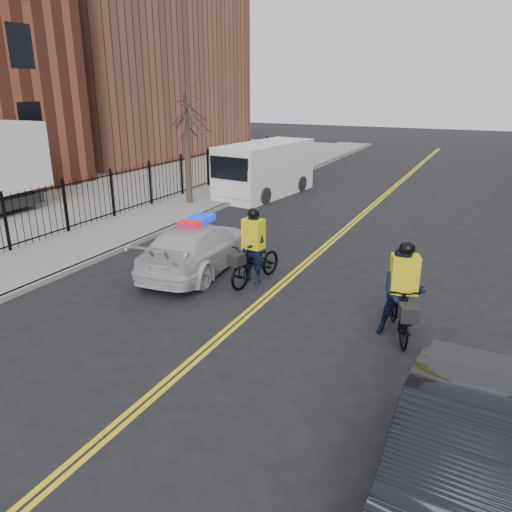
{
  "coord_description": "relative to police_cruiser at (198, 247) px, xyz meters",
  "views": [
    {
      "loc": [
        5.0,
        -8.88,
        5.25
      ],
      "look_at": [
        -0.05,
        1.48,
        1.3
      ],
      "focal_mm": 35.0,
      "sensor_mm": 36.0,
      "label": 1
    }
  ],
  "objects": [
    {
      "name": "police_cruiser",
      "position": [
        0.0,
        0.0,
        0.0
      ],
      "size": [
        2.49,
        5.1,
        1.59
      ],
      "rotation": [
        0.0,
        0.0,
        3.24
      ],
      "color": "silver",
      "rests_on": "ground"
    },
    {
      "name": "dark_sedan",
      "position": [
        7.9,
        -6.4,
        0.12
      ],
      "size": [
        2.01,
        5.21,
        1.69
      ],
      "primitive_type": "imported",
      "rotation": [
        0.0,
        0.0,
        -0.04
      ],
      "color": "black",
      "rests_on": "ground"
    },
    {
      "name": "cargo_van",
      "position": [
        -2.81,
        10.52,
        0.54
      ],
      "size": [
        2.97,
        6.39,
        2.58
      ],
      "rotation": [
        0.0,
        0.0,
        -0.12
      ],
      "color": "white",
      "rests_on": "ground"
    },
    {
      "name": "curb",
      "position": [
        -3.28,
        4.98,
        -0.65
      ],
      "size": [
        0.2,
        60.0,
        0.15
      ],
      "primitive_type": "cube",
      "color": "gray",
      "rests_on": "ground"
    },
    {
      "name": "iron_fence",
      "position": [
        -6.28,
        4.98,
        0.28
      ],
      "size": [
        0.12,
        28.0,
        2.0
      ],
      "primitive_type": null,
      "color": "black",
      "rests_on": "ground"
    },
    {
      "name": "ground",
      "position": [
        2.72,
        -3.02,
        -0.72
      ],
      "size": [
        120.0,
        120.0,
        0.0
      ],
      "primitive_type": "plane",
      "color": "black",
      "rests_on": "ground"
    },
    {
      "name": "sidewalk",
      "position": [
        -4.78,
        4.98,
        -0.65
      ],
      "size": [
        3.0,
        60.0,
        0.15
      ],
      "primitive_type": "cube",
      "color": "gray",
      "rests_on": "ground"
    },
    {
      "name": "street_tree",
      "position": [
        -4.88,
        6.98,
        2.81
      ],
      "size": [
        3.2,
        3.2,
        4.8
      ],
      "color": "#362B20",
      "rests_on": "sidewalk"
    },
    {
      "name": "cyclist_near",
      "position": [
        1.92,
        -0.18,
        0.02
      ],
      "size": [
        1.11,
        2.27,
        2.13
      ],
      "rotation": [
        0.0,
        0.0,
        -0.17
      ],
      "color": "black",
      "rests_on": "ground"
    },
    {
      "name": "center_line_left",
      "position": [
        2.64,
        4.98,
        -0.71
      ],
      "size": [
        0.1,
        60.0,
        0.01
      ],
      "primitive_type": "cube",
      "color": "yellow",
      "rests_on": "ground"
    },
    {
      "name": "cyclist_far",
      "position": [
        6.22,
        -1.62,
        0.14
      ],
      "size": [
        1.32,
        2.24,
        2.19
      ],
      "rotation": [
        0.0,
        0.0,
        0.35
      ],
      "color": "black",
      "rests_on": "ground"
    },
    {
      "name": "warehouse_far",
      "position": [
        -20.28,
        20.98,
        6.28
      ],
      "size": [
        14.0,
        18.0,
        14.0
      ],
      "primitive_type": "cube",
      "color": "brown",
      "rests_on": "ground"
    },
    {
      "name": "center_line_right",
      "position": [
        2.8,
        4.98,
        -0.71
      ],
      "size": [
        0.1,
        60.0,
        0.01
      ],
      "primitive_type": "cube",
      "color": "yellow",
      "rests_on": "ground"
    }
  ]
}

